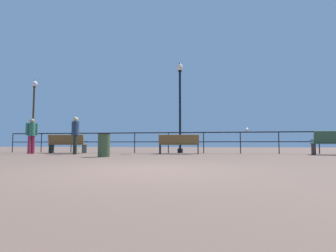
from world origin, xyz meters
TOP-DOWN VIEW (x-y plane):
  - ground_plane at (0.00, 0.00)m, footprint 60.00×60.00m
  - pier_railing at (-0.00, 7.89)m, footprint 18.85×0.05m
  - bench_far_left at (-5.67, 6.97)m, footprint 1.78×0.71m
  - bench_near_left at (-0.24, 6.98)m, footprint 1.82×0.70m
  - bench_near_right at (6.23, 6.97)m, footprint 1.71×0.67m
  - lamppost_left at (-8.49, 8.24)m, footprint 0.32×0.32m
  - lamppost_center at (-0.32, 8.24)m, footprint 0.32×0.32m
  - person_by_bench at (-6.91, 6.09)m, footprint 0.34×0.44m
  - person_at_railing at (-4.65, 5.88)m, footprint 0.35×0.44m
  - seagull_on_rail at (2.87, 7.91)m, footprint 0.22×0.44m
  - trash_bin at (-2.54, 4.04)m, footprint 0.44×0.44m

SIDE VIEW (x-z plane):
  - ground_plane at x=0.00m, z-range 0.00..0.00m
  - trash_bin at x=-2.54m, z-range 0.00..0.84m
  - bench_near_left at x=-0.24m, z-range 0.05..0.92m
  - bench_far_left at x=-5.67m, z-range 0.05..0.94m
  - bench_near_right at x=6.23m, z-range 0.06..1.04m
  - pier_railing at x=0.00m, z-range 0.24..1.26m
  - person_by_bench at x=-6.91m, z-range 0.12..1.72m
  - person_at_railing at x=-4.65m, z-range 0.12..1.75m
  - seagull_on_rail at x=2.87m, z-range 1.01..1.22m
  - lamppost_left at x=-8.49m, z-range 0.46..4.53m
  - lamppost_center at x=-0.32m, z-range 0.36..4.97m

